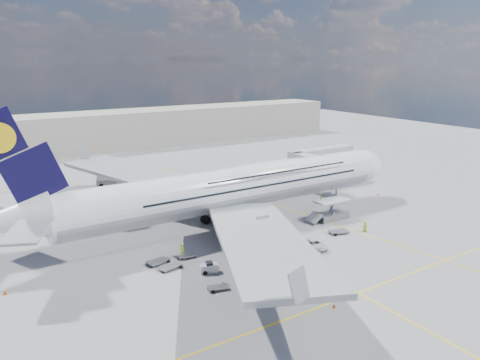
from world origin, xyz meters
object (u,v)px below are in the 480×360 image
cargo_loader (331,212)px  crew_wing (182,250)px  dolly_nose_far (304,245)px  catering_truck_inner (128,215)px  dolly_row_c (170,266)px  dolly_row_a (187,256)px  cone_nose (378,194)px  crew_van (365,227)px  service_van (315,244)px  cone_wing_right_inner (250,257)px  catering_truck_outer (111,178)px  jet_bridge (319,158)px  crew_nose (321,197)px  cone_wing_left_outer (79,199)px  dolly_nose_near (339,231)px  dolly_back (218,287)px  dolly_row_b (158,261)px  crew_tug (319,257)px  cone_wing_left_inner (175,200)px  cone_wing_right_outer (334,306)px  baggage_tug (209,268)px  crew_loader (317,218)px  cone_tail (5,292)px  airliner (234,188)px

cargo_loader → crew_wing: cargo_loader is taller
dolly_nose_far → catering_truck_inner: (-19.80, 24.81, 1.45)m
catering_truck_inner → dolly_nose_far: bearing=-44.7°
dolly_row_c → crew_wing: bearing=28.4°
dolly_row_a → cone_nose: size_ratio=5.28×
dolly_nose_far → crew_van: bearing=26.8°
service_van → cone_wing_right_inner: bearing=168.0°
crew_van → cone_nose: size_ratio=3.51×
catering_truck_outer → cone_wing_right_inner: size_ratio=11.34×
jet_bridge → cargo_loader: (-12.99, -18.04, -5.60)m
crew_nose → cone_wing_left_outer: size_ratio=3.09×
cone_nose → cone_wing_right_inner: bearing=-163.2°
crew_nose → crew_wing: bearing=161.6°
jet_bridge → crew_van: size_ratio=10.30×
dolly_nose_near → cone_wing_left_outer: size_ratio=6.70×
jet_bridge → dolly_back: bearing=-145.4°
dolly_nose_far → crew_wing: bearing=-172.3°
dolly_nose_near → cone_wing_right_inner: 18.48m
dolly_row_b → dolly_back: (3.36, -11.48, -0.07)m
jet_bridge → dolly_back: size_ratio=6.21×
dolly_row_a → catering_truck_inner: 18.74m
crew_tug → cone_wing_left_outer: (-21.12, 50.98, -0.59)m
cargo_loader → crew_nose: size_ratio=5.06×
cone_wing_right_inner → dolly_row_b: bearing=154.7°
catering_truck_inner → jet_bridge: bearing=7.8°
cargo_loader → dolly_back: size_ratio=2.82×
dolly_nose_far → cone_wing_left_inner: size_ratio=5.72×
crew_nose → cone_wing_right_outer: (-27.98, -33.28, -0.59)m
baggage_tug → cone_wing_left_inner: size_ratio=5.17×
cargo_loader → cone_wing_right_outer: cargo_loader is taller
crew_nose → service_van: bearing=-167.7°
crew_loader → cone_tail: crew_loader is taller
airliner → cargo_loader: 18.87m
cargo_loader → dolly_row_a: (-30.22, -1.34, -0.95)m
baggage_tug → cone_wing_right_inner: 7.39m
jet_bridge → crew_tug: jet_bridge is taller
cargo_loader → dolly_row_a: cargo_loader is taller
catering_truck_outer → crew_wing: (-3.71, -45.38, -0.89)m
service_van → cone_nose: bearing=25.5°
dolly_nose_near → service_van: size_ratio=0.77×
dolly_nose_far → jet_bridge: bearing=74.1°
dolly_back → cone_wing_left_outer: (-4.76, 50.06, -0.05)m
crew_nose → cone_wing_right_outer: size_ratio=3.22×
cone_wing_left_outer → cone_wing_right_outer: bearing=-77.1°
dolly_nose_near → dolly_row_b: bearing=-173.0°
dolly_nose_near → cone_tail: cone_tail is taller
cone_wing_right_inner → service_van: bearing=-12.1°
cargo_loader → crew_van: cargo_loader is taller
dolly_row_b → crew_van: size_ratio=2.01×
airliner → dolly_row_c: size_ratio=21.45×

